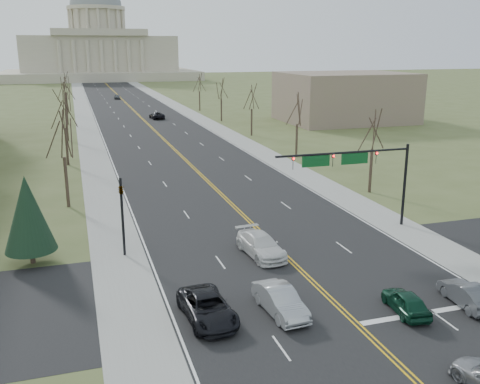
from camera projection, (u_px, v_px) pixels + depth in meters
ground at (349, 316)px, 31.06m from camera, size 600.00×600.00×0.00m
road at (133, 110)px, 132.37m from camera, size 20.00×380.00×0.01m
cross_road at (306, 276)px, 36.58m from camera, size 120.00×14.00×0.01m
sidewalk_left at (83, 112)px, 128.91m from camera, size 4.00×380.00×0.03m
sidewalk_right at (181, 108)px, 135.82m from camera, size 4.00×380.00×0.03m
center_line at (133, 110)px, 132.36m from camera, size 0.42×380.00×0.01m
edge_line_left at (93, 111)px, 129.55m from camera, size 0.15×380.00×0.01m
edge_line_right at (172, 109)px, 135.18m from camera, size 0.15×380.00×0.01m
stop_bar at (432, 312)px, 31.57m from camera, size 9.50×0.50×0.01m
capitol at (99, 49)px, 257.50m from camera, size 90.00×60.00×50.00m
signal_mast at (354, 164)px, 44.12m from camera, size 12.12×0.44×7.20m
signal_left at (122, 208)px, 39.21m from camera, size 0.32×0.36×6.00m
tree_r_0 at (373, 132)px, 55.90m from camera, size 3.74×3.74×8.50m
tree_l_0 at (63, 137)px, 50.56m from camera, size 3.96×3.96×9.00m
tree_r_1 at (297, 111)px, 74.32m from camera, size 3.74×3.74×8.50m
tree_l_1 at (64, 113)px, 68.99m from camera, size 3.96×3.96×9.00m
tree_r_2 at (252, 98)px, 92.74m from camera, size 3.74×3.74×8.50m
tree_l_2 at (65, 99)px, 87.41m from camera, size 3.96×3.96×9.00m
tree_r_3 at (221, 90)px, 111.16m from camera, size 3.74×3.74×8.50m
tree_l_3 at (65, 90)px, 105.83m from camera, size 3.96×3.96×9.00m
tree_r_4 at (199, 83)px, 129.58m from camera, size 3.74×3.74×8.50m
tree_l_4 at (65, 83)px, 124.25m from camera, size 3.96×3.96×9.00m
conifer_l at (28, 214)px, 37.79m from camera, size 3.64×3.64×6.50m
bldg_right_mass at (345, 97)px, 111.25m from camera, size 25.00×20.00×10.00m
car_nb_inner_lead at (406, 302)px, 31.35m from camera, size 2.05×4.12×1.35m
car_nb_outer_lead at (467, 294)px, 32.22m from camera, size 1.93×4.46×1.43m
car_sb_inner_lead at (280, 301)px, 31.23m from camera, size 2.06×4.91×1.58m
car_sb_outer_lead at (207, 308)px, 30.48m from camera, size 2.85×5.57×1.50m
car_sb_inner_second at (261, 245)px, 39.93m from camera, size 2.79×5.76×1.62m
car_far_nb at (157, 115)px, 116.23m from camera, size 3.02×5.66×1.51m
car_far_sb at (117, 97)px, 160.00m from camera, size 1.70×4.03×1.36m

